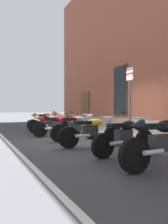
{
  "coord_description": "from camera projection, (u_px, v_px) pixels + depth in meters",
  "views": [
    {
      "loc": [
        7.98,
        -4.24,
        1.16
      ],
      "look_at": [
        -1.32,
        0.06,
        1.02
      ],
      "focal_mm": 37.93,
      "sensor_mm": 36.0,
      "label": 1
    }
  ],
  "objects": [
    {
      "name": "lane_stripe",
      "position": [
        10.0,
        144.0,
        7.69
      ],
      "size": [
        26.81,
        0.12,
        0.01
      ],
      "primitive_type": "cube",
      "color": "silver",
      "rests_on": "ground_plane"
    },
    {
      "name": "parking_sign",
      "position": [
        130.0,
        92.0,
        8.35
      ],
      "size": [
        0.36,
        0.07,
        2.5
      ],
      "color": "#4C4C51",
      "rests_on": "sidewalk"
    },
    {
      "name": "motorcycle_yellow_naked",
      "position": [
        92.0,
        131.0,
        7.22
      ],
      "size": [
        0.62,
        2.14,
        0.92
      ],
      "color": "black",
      "rests_on": "ground_plane"
    },
    {
      "name": "barrel_planter",
      "position": [
        70.0,
        120.0,
        13.15
      ],
      "size": [
        0.61,
        0.61,
        0.92
      ],
      "color": "brown",
      "rests_on": "sidewalk"
    },
    {
      "name": "motorcycle_black_naked",
      "position": [
        126.0,
        136.0,
        5.9
      ],
      "size": [
        0.67,
        2.03,
        0.94
      ],
      "color": "black",
      "rests_on": "ground_plane"
    },
    {
      "name": "motorcycle_grey_naked",
      "position": [
        76.0,
        127.0,
        8.62
      ],
      "size": [
        0.67,
        2.02,
        0.97
      ],
      "color": "black",
      "rests_on": "ground_plane"
    },
    {
      "name": "sidewalk",
      "position": [
        124.0,
        136.0,
        9.55
      ],
      "size": [
        26.81,
        2.46,
        0.15
      ],
      "primitive_type": "cube",
      "color": "gray",
      "rests_on": "ground_plane"
    },
    {
      "name": "motorcycle_black_sport",
      "position": [
        166.0,
        139.0,
        4.55
      ],
      "size": [
        0.62,
        2.02,
        1.07
      ],
      "color": "black",
      "rests_on": "ground_plane"
    },
    {
      "name": "ground_plane",
      "position": [
        97.0,
        139.0,
        9.03
      ],
      "size": [
        140.0,
        140.0,
        0.0
      ],
      "primitive_type": "plane",
      "color": "#38383A"
    },
    {
      "name": "motorcycle_orange_sport",
      "position": [
        47.0,
        120.0,
        12.74
      ],
      "size": [
        0.66,
        2.02,
        1.05
      ],
      "color": "black",
      "rests_on": "ground_plane"
    },
    {
      "name": "motorcycle_red_sport",
      "position": [
        60.0,
        124.0,
        9.92
      ],
      "size": [
        0.62,
        2.14,
        0.98
      ],
      "color": "black",
      "rests_on": "ground_plane"
    },
    {
      "name": "motorcycle_white_sport",
      "position": [
        51.0,
        122.0,
        11.43
      ],
      "size": [
        0.62,
        2.04,
        0.98
      ],
      "color": "black",
      "rests_on": "ground_plane"
    }
  ]
}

